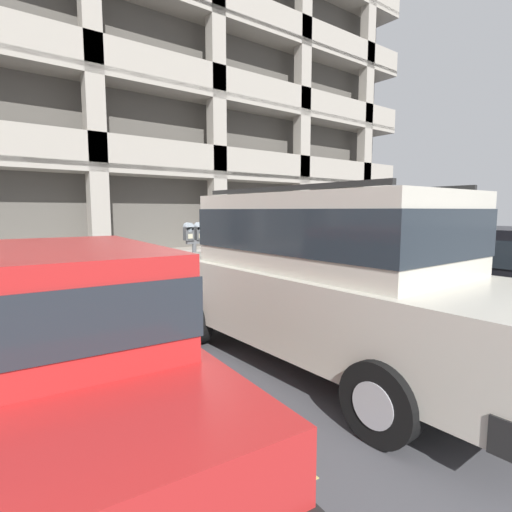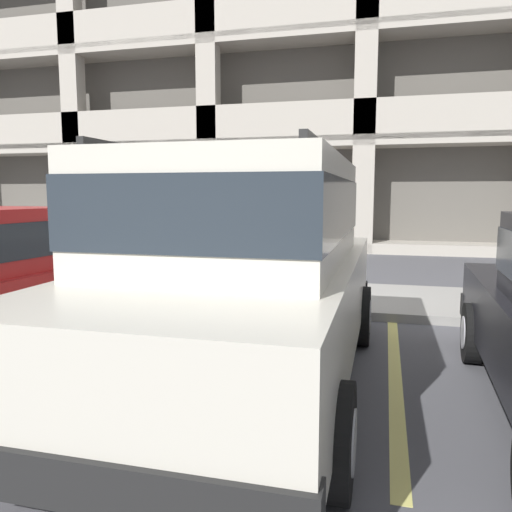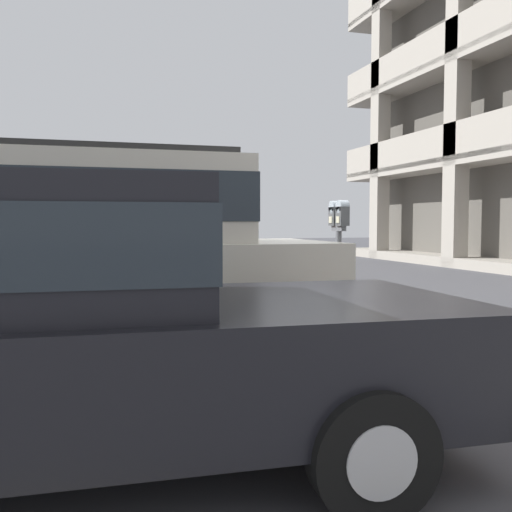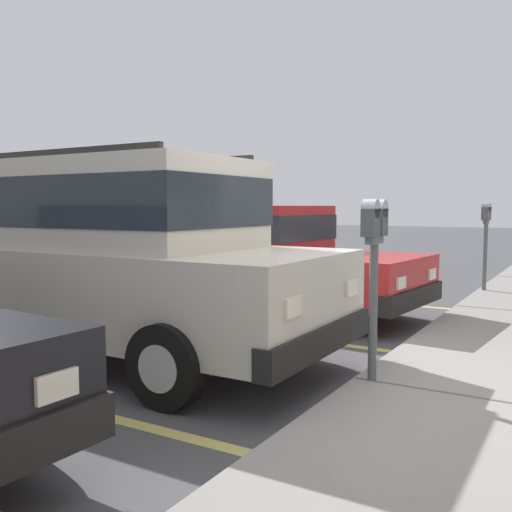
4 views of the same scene
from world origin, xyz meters
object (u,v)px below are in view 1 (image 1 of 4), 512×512
(silver_suv, at_px, (324,271))
(red_sedan, at_px, (41,342))
(dark_hatchback, at_px, (465,274))
(parking_garage, at_px, (52,31))
(fire_hydrant, at_px, (328,268))
(parking_meter_near, at_px, (194,245))

(silver_suv, bearing_deg, red_sedan, 178.40)
(silver_suv, xyz_separation_m, dark_hatchback, (2.78, -0.34, -0.27))
(parking_garage, height_order, fire_hydrant, parking_garage)
(red_sedan, distance_m, dark_hatchback, 5.74)
(dark_hatchback, xyz_separation_m, parking_garage, (-2.28, 15.89, 8.21))
(red_sedan, relative_size, parking_garage, 0.14)
(dark_hatchback, distance_m, fire_hydrant, 3.43)
(silver_suv, xyz_separation_m, red_sedan, (-2.94, 0.08, -0.27))
(parking_meter_near, bearing_deg, parking_garage, 86.83)
(silver_suv, bearing_deg, parking_meter_near, 94.34)
(silver_suv, height_order, dark_hatchback, silver_suv)
(parking_meter_near, bearing_deg, fire_hydrant, 4.68)
(fire_hydrant, bearing_deg, parking_garage, 103.10)
(red_sedan, height_order, parking_garage, parking_garage)
(silver_suv, distance_m, parking_garage, 17.47)
(parking_garage, bearing_deg, parking_meter_near, -93.17)
(dark_hatchback, xyz_separation_m, parking_meter_near, (-2.99, 3.05, 0.39))
(red_sedan, bearing_deg, dark_hatchback, 0.83)
(parking_garage, distance_m, fire_hydrant, 15.47)
(silver_suv, xyz_separation_m, parking_garage, (0.51, 15.55, 7.95))
(fire_hydrant, bearing_deg, red_sedan, -155.35)
(dark_hatchback, relative_size, parking_garage, 0.14)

